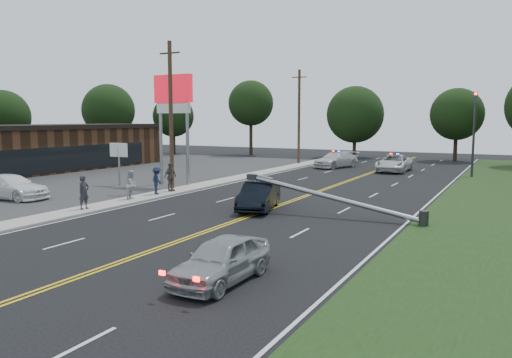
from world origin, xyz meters
The scene contains 26 objects.
ground centered at (0.00, 0.00, 0.00)m, with size 120.00×120.00×0.00m, color black.
parking_lot centered at (-20.00, 10.00, 0.01)m, with size 25.00×60.00×0.01m, color #2D2D2D.
sidewalk centered at (-8.40, 10.00, 0.06)m, with size 1.80×70.00×0.12m, color #A39E93.
centerline_yellow centered at (0.00, 10.00, 0.01)m, with size 0.36×80.00×0.00m, color gold.
pharmacy_building centered at (-27.99, 14.00, 2.20)m, with size 8.40×30.40×4.30m.
pylon_sign centered at (-10.50, 14.00, 6.00)m, with size 3.20×0.35×8.00m.
small_sign centered at (-14.00, 12.00, 2.33)m, with size 1.60×0.14×3.10m.
traffic_signal centered at (8.30, 30.00, 4.21)m, with size 0.28×0.41×7.05m.
fallen_streetlight centered at (4.19, 8.00, 0.92)m, with size 9.36×0.44×1.91m.
utility_pole_mid centered at (-9.20, 12.00, 5.08)m, with size 1.60×0.28×10.00m.
utility_pole_far centered at (-9.20, 34.00, 5.08)m, with size 1.60×0.28×10.00m.
tree_2 centered at (-36.95, 19.14, 5.05)m, with size 5.68×5.68×7.90m.
tree_3 centered at (-35.09, 32.70, 5.93)m, with size 6.66×6.66×9.27m.
tree_4 centered at (-30.67, 40.39, 5.19)m, with size 5.64×5.64×8.03m.
tree_5 centered at (-20.28, 43.64, 6.91)m, with size 6.00×6.00×9.92m.
tree_6 centered at (-6.76, 46.11, 5.37)m, with size 7.10×7.10×8.93m.
tree_7 centered at (5.16, 46.17, 5.37)m, with size 5.95×5.95×8.35m.
crashed_sedan centered at (-0.44, 8.11, 0.75)m, with size 1.58×4.53×1.49m, color black.
waiting_sedan centered at (4.14, -3.01, 0.68)m, with size 1.61×4.01×1.37m, color #9B9DA3.
parked_car centered at (-15.45, 4.22, 0.73)m, with size 2.06×5.06×1.47m, color white.
emergency_a centered at (1.57, 31.14, 0.78)m, with size 2.59×5.62×1.56m, color silver.
emergency_b centered at (-4.43, 32.29, 0.78)m, with size 2.20×5.41×1.57m, color silver.
bystander_a centered at (-8.33, 3.35, 1.01)m, with size 0.65×0.43×1.78m, color #28272F.
bystander_b centered at (-8.41, 7.10, 0.97)m, with size 0.83×0.65×1.71m, color #A4A4A9.
bystander_c centered at (-8.29, 9.26, 0.99)m, with size 1.12×0.64×1.74m, color #171F3B.
bystander_d centered at (-8.37, 10.74, 1.07)m, with size 1.12×0.46×1.90m, color #5A4F48.
Camera 1 is at (11.82, -15.27, 4.85)m, focal length 35.00 mm.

